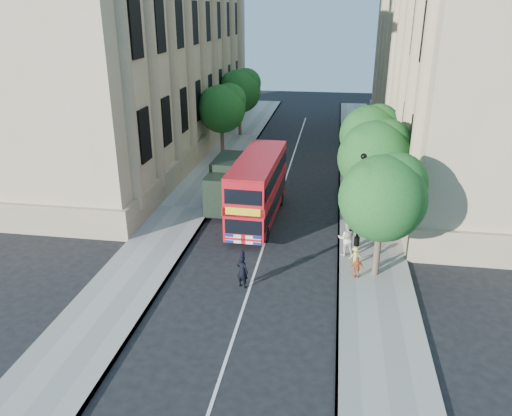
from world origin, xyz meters
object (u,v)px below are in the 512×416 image
at_px(police_constable, 242,271).
at_px(lamp_post, 360,204).
at_px(woman_pedestrian, 347,238).
at_px(double_decker_bus, 258,187).
at_px(box_van, 231,185).

bearing_deg(police_constable, lamp_post, -114.31).
relative_size(police_constable, woman_pedestrian, 0.85).
height_order(double_decker_bus, box_van, double_decker_bus).
height_order(police_constable, woman_pedestrian, woman_pedestrian).
bearing_deg(police_constable, woman_pedestrian, -118.68).
xyz_separation_m(double_decker_bus, box_van, (-2.05, 1.80, -0.62)).
relative_size(double_decker_bus, police_constable, 5.31).
height_order(double_decker_bus, woman_pedestrian, double_decker_bus).
bearing_deg(lamp_post, police_constable, -136.95).
distance_m(double_decker_bus, police_constable, 7.99).
bearing_deg(lamp_post, box_van, 149.46).
xyz_separation_m(police_constable, woman_pedestrian, (4.75, 3.80, 0.27)).
bearing_deg(double_decker_bus, box_van, 140.56).
xyz_separation_m(box_van, police_constable, (2.55, -9.66, -0.73)).
distance_m(lamp_post, woman_pedestrian, 1.97).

